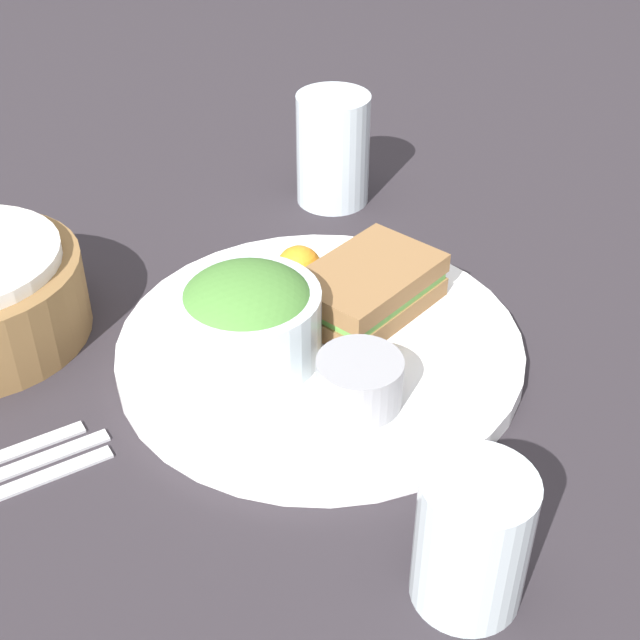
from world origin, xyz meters
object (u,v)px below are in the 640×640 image
at_px(plate, 320,348).
at_px(water_glass, 472,539).
at_px(drink_glass, 333,149).
at_px(dressing_cup, 359,381).
at_px(sandwich, 368,289).
at_px(salad_bowl, 248,316).

relative_size(plate, water_glass, 3.45).
distance_m(drink_glass, water_glass, 0.51).
bearing_deg(dressing_cup, sandwich, 36.88).
bearing_deg(sandwich, water_glass, -127.51).
relative_size(plate, sandwich, 2.62).
distance_m(plate, salad_bowl, 0.08).
bearing_deg(salad_bowl, dressing_cup, -81.69).
bearing_deg(salad_bowl, sandwich, -15.32).
height_order(salad_bowl, dressing_cup, salad_bowl).
xyz_separation_m(dressing_cup, water_glass, (-0.08, -0.15, 0.01)).
bearing_deg(plate, drink_glass, 39.61).
height_order(drink_glass, water_glass, drink_glass).
bearing_deg(water_glass, sandwich, 52.49).
relative_size(drink_glass, water_glass, 1.21).
relative_size(dressing_cup, drink_glass, 0.56).
bearing_deg(dressing_cup, plate, 63.45).
bearing_deg(sandwich, plate, 179.18).
height_order(plate, sandwich, sandwich).
distance_m(sandwich, dressing_cup, 0.12).
bearing_deg(drink_glass, plate, -140.39).
relative_size(salad_bowl, drink_glass, 0.99).
bearing_deg(plate, sandwich, -0.82).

